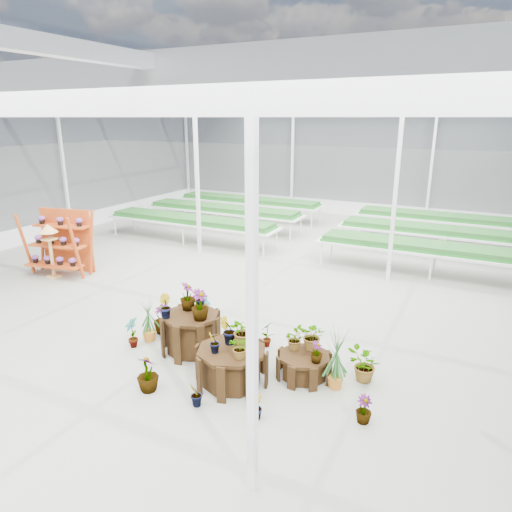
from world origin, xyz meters
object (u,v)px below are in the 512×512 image
at_px(shelf_rack, 59,243).
at_px(bird_table, 51,251).
at_px(plinth_low, 304,366).
at_px(plinth_mid, 232,366).
at_px(plinth_tall, 191,333).

xyz_separation_m(shelf_rack, bird_table, (0.04, -0.31, -0.14)).
bearing_deg(plinth_low, plinth_mid, -145.01).
relative_size(plinth_low, shelf_rack, 0.51).
bearing_deg(bird_table, plinth_low, 4.63).
height_order(plinth_mid, shelf_rack, shelf_rack).
xyz_separation_m(plinth_low, bird_table, (-7.88, 1.61, 0.55)).
xyz_separation_m(plinth_tall, plinth_low, (2.20, 0.10, -0.16)).
relative_size(plinth_tall, plinth_mid, 0.93).
bearing_deg(bird_table, shelf_rack, 112.94).
relative_size(plinth_tall, plinth_low, 1.19).
xyz_separation_m(plinth_low, shelf_rack, (-7.91, 1.92, 0.69)).
relative_size(plinth_mid, shelf_rack, 0.66).
relative_size(plinth_low, bird_table, 0.60).
distance_m(plinth_low, shelf_rack, 8.17).
distance_m(plinth_low, bird_table, 8.06).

